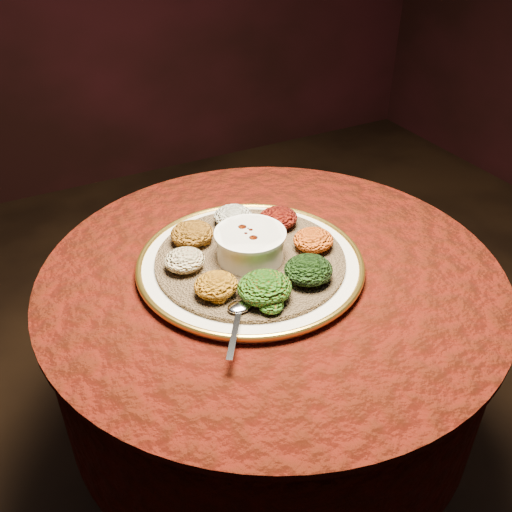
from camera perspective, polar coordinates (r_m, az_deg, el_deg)
name	(u,v)px	position (r m, az deg, el deg)	size (l,w,h in m)	color
table	(270,334)	(1.29, 1.45, -7.82)	(0.96, 0.96, 0.73)	black
platter	(250,263)	(1.18, -0.57, -0.75)	(0.52, 0.52, 0.02)	white
injera	(250,259)	(1.17, -0.57, -0.32)	(0.39, 0.39, 0.01)	olive
stew_bowl	(250,243)	(1.15, -0.59, 1.31)	(0.14, 0.14, 0.06)	white
spoon	(239,310)	(1.03, -1.70, -5.47)	(0.10, 0.13, 0.01)	silver
portion_ayib	(233,216)	(1.27, -2.32, 4.01)	(0.09, 0.08, 0.04)	beige
portion_kitfo	(278,218)	(1.26, 2.23, 3.82)	(0.09, 0.08, 0.04)	black
portion_tikil	(313,240)	(1.19, 5.75, 1.61)	(0.09, 0.08, 0.04)	#AE5C0E
portion_gomen	(308,270)	(1.10, 5.25, -1.39)	(0.10, 0.09, 0.05)	black
portion_mixveg	(265,288)	(1.05, 0.88, -3.18)	(0.10, 0.10, 0.05)	#952509
portion_kik	(216,285)	(1.06, -4.03, -2.94)	(0.08, 0.08, 0.04)	#A6650E
portion_timatim	(185,260)	(1.13, -7.15, -0.42)	(0.08, 0.08, 0.04)	#710806
portion_shiro	(192,234)	(1.21, -6.41, 2.25)	(0.09, 0.09, 0.04)	#884F10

